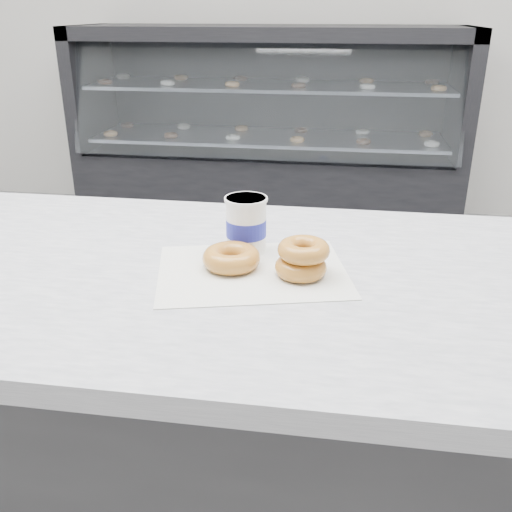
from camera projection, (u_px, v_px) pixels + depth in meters
The scene contains 7 objects.
ground at pixel (187, 426), 1.99m from camera, with size 5.00×5.00×0.00m, color #969799.
counter at pixel (107, 444), 1.27m from camera, with size 3.06×0.76×0.90m.
display_case at pixel (268, 150), 3.72m from camera, with size 2.40×0.74×1.25m.
wax_paper at pixel (252, 271), 1.04m from camera, with size 0.34×0.26×0.00m, color silver.
donut_single at pixel (231, 258), 1.05m from camera, with size 0.11×0.11×0.04m, color #BD7E33.
donut_stack at pixel (302, 258), 1.01m from camera, with size 0.13×0.13×0.06m.
coffee_cup at pixel (246, 224), 1.10m from camera, with size 0.10×0.10×0.11m.
Camera 1 is at (0.48, -1.53, 1.34)m, focal length 40.00 mm.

